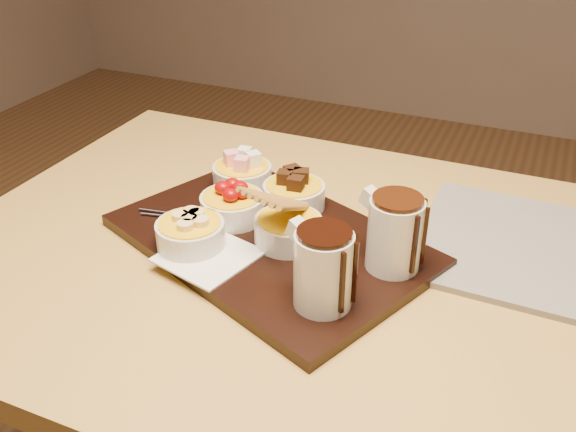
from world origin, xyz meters
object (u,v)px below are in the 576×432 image
at_px(pitcher_dark_chocolate, 323,270).
at_px(dining_table, 336,315).
at_px(newspaper, 547,253).
at_px(serving_board, 270,241).
at_px(bowl_strawberries, 232,207).
at_px(pitcher_milk_chocolate, 395,235).

bearing_deg(pitcher_dark_chocolate, dining_table, 121.70).
relative_size(dining_table, newspaper, 3.18).
bearing_deg(newspaper, serving_board, -158.71).
height_order(dining_table, bowl_strawberries, bowl_strawberries).
bearing_deg(dining_table, pitcher_milk_chocolate, -3.68).
distance_m(bowl_strawberries, pitcher_milk_chocolate, 0.27).
xyz_separation_m(serving_board, newspaper, (0.39, 0.14, -0.00)).
relative_size(pitcher_milk_chocolate, newspaper, 0.27).
bearing_deg(pitcher_milk_chocolate, pitcher_dark_chocolate, -94.40).
relative_size(dining_table, bowl_strawberries, 12.00).
bearing_deg(dining_table, serving_board, -178.75).
relative_size(serving_board, newspaper, 1.22).
bearing_deg(dining_table, bowl_strawberries, 172.71).
xyz_separation_m(dining_table, serving_board, (-0.11, -0.00, 0.11)).
relative_size(pitcher_dark_chocolate, newspaper, 0.27).
height_order(dining_table, newspaper, newspaper).
bearing_deg(serving_board, newspaper, 42.36).
xyz_separation_m(pitcher_dark_chocolate, newspaper, (0.26, 0.26, -0.06)).
height_order(pitcher_dark_chocolate, pitcher_milk_chocolate, same).
xyz_separation_m(pitcher_milk_chocolate, newspaper, (0.20, 0.14, -0.06)).
bearing_deg(serving_board, bowl_strawberries, -176.42).
bearing_deg(bowl_strawberries, serving_board, -19.03).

